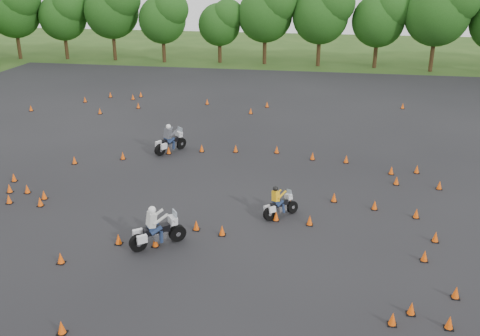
{
  "coord_description": "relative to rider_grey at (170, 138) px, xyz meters",
  "views": [
    {
      "loc": [
        4.38,
        -21.32,
        11.14
      ],
      "look_at": [
        0.0,
        4.0,
        1.2
      ],
      "focal_mm": 40.0,
      "sensor_mm": 36.0,
      "label": 1
    }
  ],
  "objects": [
    {
      "name": "rider_white",
      "position": [
        2.92,
        -11.49,
        0.02
      ],
      "size": [
        2.4,
        2.16,
        1.91
      ],
      "primitive_type": null,
      "rotation": [
        0.0,
        0.0,
        0.68
      ],
      "color": "silver",
      "rests_on": "ground"
    },
    {
      "name": "rider_grey",
      "position": [
        0.0,
        0.0,
        0.0
      ],
      "size": [
        1.93,
        2.46,
        1.88
      ],
      "primitive_type": null,
      "rotation": [
        0.0,
        0.0,
        1.01
      ],
      "color": "#484A51",
      "rests_on": "ground"
    },
    {
      "name": "asphalt_pad",
      "position": [
        5.29,
        -3.04,
        -0.94
      ],
      "size": [
        62.0,
        62.0,
        0.0
      ],
      "primitive_type": "plane",
      "color": "black",
      "rests_on": "ground"
    },
    {
      "name": "rider_yellow",
      "position": [
        7.75,
        -7.9,
        -0.19
      ],
      "size": [
        1.81,
        1.78,
        1.5
      ],
      "primitive_type": null,
      "rotation": [
        0.0,
        0.0,
        0.77
      ],
      "color": "gold",
      "rests_on": "ground"
    },
    {
      "name": "ground",
      "position": [
        5.29,
        -9.04,
        -0.95
      ],
      "size": [
        140.0,
        140.0,
        0.0
      ],
      "primitive_type": "plane",
      "color": "#2D5119",
      "rests_on": "ground"
    },
    {
      "name": "traffic_cones",
      "position": [
        5.03,
        -3.15,
        -0.72
      ],
      "size": [
        36.03,
        32.57,
        0.45
      ],
      "color": "#FF570A",
      "rests_on": "asphalt_pad"
    },
    {
      "name": "treeline",
      "position": [
        7.28,
        26.23,
        3.77
      ],
      "size": [
        86.91,
        32.09,
        10.74
      ],
      "color": "#1D4914",
      "rests_on": "ground"
    }
  ]
}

